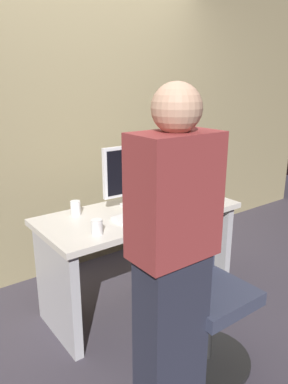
# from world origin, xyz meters

# --- Properties ---
(ground_plane) EXTENTS (9.00, 9.00, 0.00)m
(ground_plane) POSITION_xyz_m (0.00, 0.00, 0.00)
(ground_plane) COLOR #3D3842
(wall_back) EXTENTS (6.40, 0.10, 3.00)m
(wall_back) POSITION_xyz_m (0.00, 0.89, 1.50)
(wall_back) COLOR #8C7F5B
(wall_back) RESTS_ON ground
(desk) EXTENTS (1.45, 0.65, 0.75)m
(desk) POSITION_xyz_m (0.00, 0.00, 0.52)
(desk) COLOR beige
(desk) RESTS_ON ground
(office_chair) EXTENTS (0.52, 0.52, 0.94)m
(office_chair) POSITION_xyz_m (-0.04, -0.69, 0.43)
(office_chair) COLOR black
(office_chair) RESTS_ON ground
(person_at_desk) EXTENTS (0.40, 0.24, 1.64)m
(person_at_desk) POSITION_xyz_m (-0.41, -0.83, 0.84)
(person_at_desk) COLOR #262838
(person_at_desk) RESTS_ON ground
(monitor) EXTENTS (0.54, 0.14, 0.46)m
(monitor) POSITION_xyz_m (0.05, 0.11, 1.01)
(monitor) COLOR silver
(monitor) RESTS_ON desk
(keyboard) EXTENTS (0.44, 0.15, 0.02)m
(keyboard) POSITION_xyz_m (-0.05, -0.09, 0.76)
(keyboard) COLOR white
(keyboard) RESTS_ON desk
(mouse) EXTENTS (0.06, 0.10, 0.03)m
(mouse) POSITION_xyz_m (0.22, -0.07, 0.77)
(mouse) COLOR black
(mouse) RESTS_ON desk
(cup_near_keyboard) EXTENTS (0.07, 0.07, 0.09)m
(cup_near_keyboard) POSITION_xyz_m (-0.46, -0.19, 0.80)
(cup_near_keyboard) COLOR silver
(cup_near_keyboard) RESTS_ON desk
(cup_by_monitor) EXTENTS (0.07, 0.07, 0.10)m
(cup_by_monitor) POSITION_xyz_m (-0.41, 0.20, 0.80)
(cup_by_monitor) COLOR silver
(cup_by_monitor) RESTS_ON desk
(book_stack) EXTENTS (0.19, 0.18, 0.12)m
(book_stack) POSITION_xyz_m (0.43, 0.07, 0.81)
(book_stack) COLOR white
(book_stack) RESTS_ON desk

